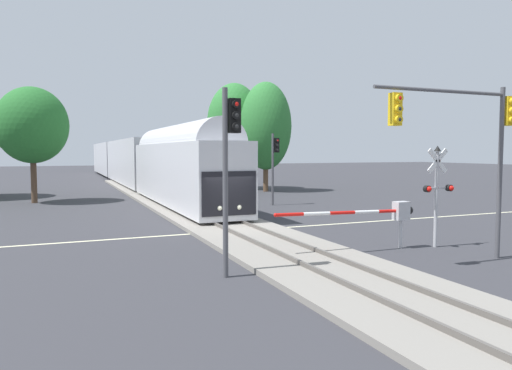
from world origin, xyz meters
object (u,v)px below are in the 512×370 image
Objects in this scene: traffic_signal_median at (230,151)px; traffic_signal_near_right at (468,128)px; commuter_train at (133,160)px; crossing_signal_mast at (437,186)px; traffic_signal_far_side at (275,157)px; crossing_gate_near at (387,213)px; oak_far_right at (266,126)px; oak_behind_train at (32,125)px; elm_centre_background at (234,123)px.

traffic_signal_near_right is at bearing -8.95° from traffic_signal_median.
commuter_train is 38.74m from crossing_signal_mast.
traffic_signal_median is (-2.99, -39.36, 0.98)m from commuter_train.
commuter_train is at bearing 98.70° from crossing_signal_mast.
crossing_gate_near is at bearing -98.96° from traffic_signal_far_side.
crossing_signal_mast is at bearing -81.30° from commuter_train.
oak_far_right reaches higher than traffic_signal_median.
traffic_signal_median is (-8.85, -1.06, 1.32)m from crossing_signal_mast.
oak_far_right reaches higher than oak_behind_train.
oak_far_right is (4.32, 26.01, 3.61)m from crossing_signal_mast.
crossing_gate_near is at bearing -60.71° from oak_behind_train.
elm_centre_background reaches higher than traffic_signal_far_side.
elm_centre_background reaches higher than oak_behind_train.
crossing_signal_mast is at bearing 67.77° from traffic_signal_near_right.
traffic_signal_far_side is 0.48× the size of elm_centre_background.
traffic_signal_near_right reaches higher than traffic_signal_far_side.
crossing_signal_mast is 0.39× the size of oak_far_right.
elm_centre_background is (3.55, 31.98, 1.96)m from traffic_signal_near_right.
traffic_signal_far_side is (6.20, -22.76, 0.57)m from commuter_train.
crossing_signal_mast is 30.06m from elm_centre_background.
elm_centre_background is at bearing 83.67° from traffic_signal_near_right.
crossing_gate_near is 26.81m from oak_far_right.
commuter_train is 13.43× the size of traffic_signal_far_side.
crossing_gate_near is 7.33m from traffic_signal_median.
traffic_signal_far_side is at bearing 61.03° from traffic_signal_median.
crossing_gate_near is 26.83m from oak_behind_train.
oak_behind_train is at bearing 104.09° from traffic_signal_median.
commuter_train is 12.64m from elm_centre_background.
crossing_gate_near is 2.31m from crossing_signal_mast.
traffic_signal_far_side is at bearing -110.78° from oak_far_right.
oak_behind_train reaches higher than traffic_signal_median.
elm_centre_background reaches higher than crossing_signal_mast.
crossing_signal_mast is 0.71× the size of traffic_signal_median.
oak_far_right is (19.33, 2.51, 0.45)m from oak_behind_train.
traffic_signal_median is 0.54× the size of elm_centre_background.
traffic_signal_near_right is 32.24m from elm_centre_background.
traffic_signal_far_side is 0.59× the size of oak_behind_train.
traffic_signal_median is at bearing -118.97° from traffic_signal_far_side.
traffic_signal_near_right is at bearing -67.66° from crossing_gate_near.
crossing_gate_near is 1.20× the size of traffic_signal_far_side.
oak_far_right is at bearing -64.91° from elm_centre_background.
traffic_signal_near_right reaches higher than crossing_signal_mast.
oak_far_right is at bearing 69.22° from traffic_signal_far_side.
traffic_signal_near_right is 0.59× the size of oak_far_right.
crossing_signal_mast is 0.80× the size of traffic_signal_far_side.
traffic_signal_far_side is at bearing 88.75° from crossing_signal_mast.
oak_behind_train is (-6.16, 24.56, 1.84)m from traffic_signal_median.
elm_centre_background is (2.60, 29.68, 4.05)m from crossing_signal_mast.
crossing_gate_near is 1.50× the size of crossing_signal_mast.
traffic_signal_median reaches higher than commuter_train.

